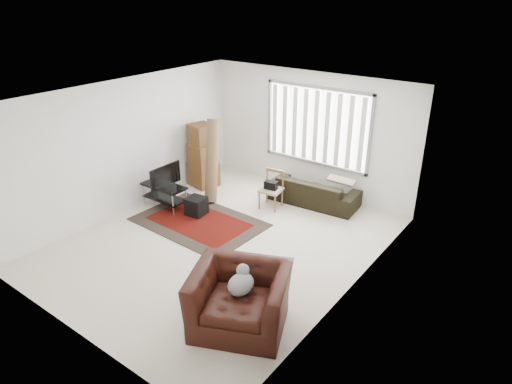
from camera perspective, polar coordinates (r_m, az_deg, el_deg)
room at (r=8.06m, az=-2.05°, el=5.92°), size 6.00×6.02×2.71m
persian_rug at (r=9.18m, az=-7.14°, el=-3.74°), size 2.53×1.73×0.02m
tv_stand at (r=9.80m, az=-11.40°, el=0.10°), size 0.99×0.45×0.50m
tv at (r=9.65m, az=-11.58°, el=2.09°), size 0.10×0.80×0.46m
subwoofer at (r=9.40m, az=-7.47°, el=-1.73°), size 0.41×0.41×0.37m
moving_boxes at (r=10.63m, az=-6.68°, el=4.28°), size 0.69×0.64×1.47m
white_flatpack at (r=10.87m, az=-6.43°, el=2.99°), size 0.61×0.34×0.73m
rolled_rug at (r=9.84m, az=-5.53°, el=3.92°), size 0.56×0.77×1.78m
sofa at (r=9.84m, az=7.23°, el=0.60°), size 1.99×0.99×0.74m
side_chair at (r=9.56m, az=1.94°, el=0.53°), size 0.50×0.50×0.80m
armchair at (r=6.34m, az=-2.03°, el=-12.79°), size 1.65×1.57×0.96m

